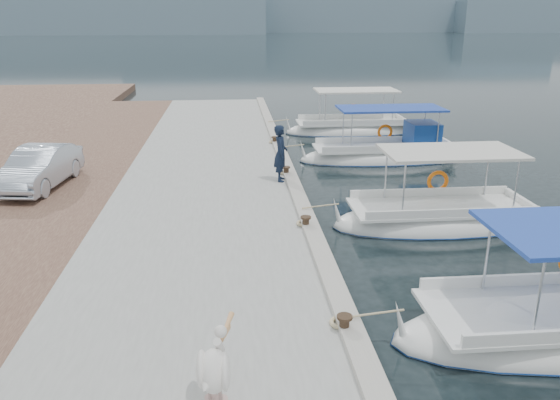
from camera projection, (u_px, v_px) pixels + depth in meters
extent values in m
plane|color=black|center=(328.00, 270.00, 13.14)|extent=(400.00, 400.00, 0.00)
cube|color=gray|center=(209.00, 198.00, 17.51)|extent=(6.00, 40.00, 0.50)
cube|color=#A49E91|center=(295.00, 187.00, 17.65)|extent=(0.44, 40.00, 0.12)
cube|color=brown|center=(48.00, 203.00, 17.08)|extent=(4.00, 40.00, 0.50)
cube|color=gray|center=(56.00, 12.00, 184.90)|extent=(140.00, 40.00, 14.00)
cube|color=gray|center=(336.00, 7.00, 211.81)|extent=(160.00, 40.00, 18.00)
cylinder|color=silver|center=(538.00, 301.00, 8.98)|extent=(0.05, 0.05, 1.60)
ellipsoid|color=white|center=(438.00, 223.00, 15.94)|extent=(6.27, 2.31, 1.30)
ellipsoid|color=navy|center=(438.00, 224.00, 15.95)|extent=(6.30, 2.36, 0.22)
cube|color=white|center=(440.00, 207.00, 15.78)|extent=(5.14, 1.99, 0.08)
cube|color=beige|center=(451.00, 152.00, 15.27)|extent=(3.76, 2.13, 0.08)
cylinder|color=silver|center=(404.00, 191.00, 14.58)|extent=(0.05, 0.05, 1.60)
torus|color=orange|center=(438.00, 181.00, 16.70)|extent=(0.68, 0.12, 0.68)
ellipsoid|color=white|center=(383.00, 159.00, 23.09)|extent=(7.14, 2.14, 1.30)
ellipsoid|color=navy|center=(383.00, 160.00, 23.10)|extent=(7.17, 2.18, 0.22)
cube|color=white|center=(384.00, 148.00, 22.93)|extent=(5.85, 1.84, 0.08)
cube|color=#203FA3|center=(391.00, 108.00, 22.42)|extent=(4.28, 1.97, 0.08)
cylinder|color=silver|center=(351.00, 133.00, 21.78)|extent=(0.05, 0.05, 1.60)
torus|color=orange|center=(385.00, 132.00, 23.77)|extent=(0.68, 0.12, 0.68)
cube|color=navy|center=(422.00, 134.00, 22.89)|extent=(1.20, 1.50, 1.00)
ellipsoid|color=white|center=(351.00, 132.00, 28.53)|extent=(6.90, 2.30, 1.30)
ellipsoid|color=navy|center=(351.00, 132.00, 28.53)|extent=(6.93, 2.35, 0.22)
cube|color=white|center=(352.00, 122.00, 28.37)|extent=(5.66, 1.98, 0.08)
cube|color=silver|center=(356.00, 90.00, 27.85)|extent=(4.14, 2.12, 0.08)
cylinder|color=silver|center=(325.00, 110.00, 27.16)|extent=(0.05, 0.05, 1.60)
torus|color=orange|center=(353.00, 110.00, 29.28)|extent=(0.68, 0.12, 0.68)
cylinder|color=black|center=(344.00, 325.00, 9.60)|extent=(0.18, 0.18, 0.30)
cylinder|color=black|center=(345.00, 317.00, 9.55)|extent=(0.28, 0.28, 0.05)
cylinder|color=black|center=(306.00, 223.00, 14.31)|extent=(0.18, 0.18, 0.30)
cylinder|color=black|center=(306.00, 217.00, 14.27)|extent=(0.28, 0.28, 0.05)
cylinder|color=black|center=(286.00, 171.00, 19.03)|extent=(0.18, 0.18, 0.30)
cylinder|color=black|center=(286.00, 167.00, 18.98)|extent=(0.28, 0.28, 0.05)
cylinder|color=black|center=(274.00, 141.00, 23.75)|extent=(0.18, 0.18, 0.30)
cylinder|color=black|center=(274.00, 137.00, 23.70)|extent=(0.28, 0.28, 0.05)
cylinder|color=tan|center=(210.00, 390.00, 7.91)|extent=(0.05, 0.05, 0.31)
cylinder|color=tan|center=(220.00, 392.00, 7.88)|extent=(0.05, 0.05, 0.31)
ellipsoid|color=silver|center=(214.00, 371.00, 7.78)|extent=(0.64, 0.83, 0.58)
cylinder|color=silver|center=(219.00, 345.00, 7.95)|extent=(0.20, 0.29, 0.31)
sphere|color=silver|center=(221.00, 332.00, 7.98)|extent=(0.19, 0.19, 0.19)
cone|color=#EAA566|center=(227.00, 326.00, 8.27)|extent=(0.26, 0.56, 0.23)
imported|color=black|center=(281.00, 153.00, 18.20)|extent=(0.49, 0.72, 1.90)
imported|color=#ABB5C4|center=(40.00, 167.00, 17.63)|extent=(1.90, 4.11, 1.31)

